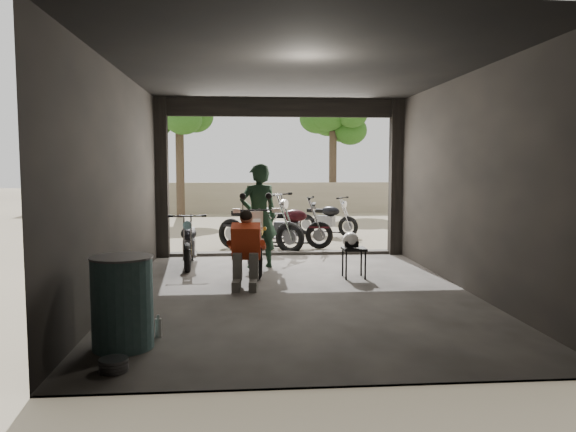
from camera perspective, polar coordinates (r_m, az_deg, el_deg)
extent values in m
plane|color=#7A6D56|center=(8.25, 0.93, -7.88)|extent=(80.00, 80.00, 0.00)
cube|color=#2D2B28|center=(8.24, 0.93, -7.82)|extent=(5.00, 7.00, 0.02)
plane|color=black|center=(8.15, 0.96, 14.62)|extent=(7.00, 7.00, 0.00)
cube|color=black|center=(4.57, 5.28, 1.87)|extent=(5.00, 0.02, 3.20)
cube|color=black|center=(8.18, -16.79, 3.11)|extent=(0.02, 7.00, 3.20)
cube|color=black|center=(8.65, 17.69, 3.19)|extent=(0.02, 7.00, 3.20)
cube|color=black|center=(11.49, -12.69, 3.73)|extent=(0.24, 0.24, 3.20)
cube|color=black|center=(11.81, 10.89, 3.80)|extent=(0.24, 0.24, 3.20)
cube|color=black|center=(11.50, -0.76, 10.94)|extent=(5.00, 0.16, 0.36)
cube|color=#2D2B28|center=(11.67, -0.77, -3.83)|extent=(5.00, 0.25, 0.08)
cube|color=gray|center=(22.05, -2.65, 1.87)|extent=(18.00, 0.30, 1.20)
cylinder|color=#382B1E|center=(20.61, -10.91, 4.87)|extent=(0.30, 0.30, 3.58)
ellipsoid|color=#1E4C14|center=(20.73, -11.01, 11.07)|extent=(2.20, 2.20, 3.14)
cylinder|color=#382B1E|center=(22.29, 4.57, 4.46)|extent=(0.30, 0.30, 3.20)
ellipsoid|color=#1E4C14|center=(22.35, 4.61, 9.60)|extent=(2.20, 2.20, 2.80)
imported|color=black|center=(10.10, -3.01, -0.05)|extent=(0.78, 0.61, 1.89)
cube|color=black|center=(9.25, 6.72, -3.33)|extent=(0.38, 0.38, 0.04)
cylinder|color=black|center=(9.11, 5.93, -5.05)|extent=(0.03, 0.03, 0.50)
cylinder|color=black|center=(9.17, 7.86, -5.00)|extent=(0.03, 0.03, 0.50)
cylinder|color=black|center=(9.41, 5.58, -4.72)|extent=(0.03, 0.03, 0.50)
cylinder|color=black|center=(9.47, 7.45, -4.67)|extent=(0.03, 0.03, 0.50)
ellipsoid|color=silver|center=(9.23, 6.36, -2.43)|extent=(0.32, 0.33, 0.25)
cylinder|color=#40696B|center=(5.95, -16.47, -8.55)|extent=(0.81, 0.81, 0.95)
cylinder|color=black|center=(11.44, 14.29, 0.57)|extent=(0.08, 0.08, 1.96)
cylinder|color=beige|center=(11.38, 14.42, 4.59)|extent=(0.71, 0.03, 0.71)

